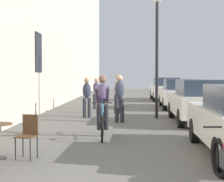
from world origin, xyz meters
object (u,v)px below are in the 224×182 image
pedestrian_near (120,96)px  pedestrian_furthest (96,91)px  street_lamp (157,40)px  parked_car_fourth (165,89)px  cyclist_on_bicycle (102,108)px  parked_car_second (199,100)px  parked_car_third (179,93)px  cafe_chair_mid_toward_street (28,133)px  pedestrian_far (118,92)px  pedestrian_mid (87,95)px

pedestrian_near → pedestrian_furthest: (-1.26, 5.13, -0.07)m
street_lamp → parked_car_fourth: size_ratio=1.10×
cyclist_on_bicycle → parked_car_second: (3.28, 3.26, -0.00)m
pedestrian_near → pedestrian_furthest: pedestrian_near is taller
cyclist_on_bicycle → parked_car_third: (3.39, 9.07, -0.01)m
cafe_chair_mid_toward_street → pedestrian_far: 9.02m
street_lamp → cyclist_on_bicycle: bearing=-112.2°
cyclist_on_bicycle → pedestrian_mid: bearing=101.4°
cafe_chair_mid_toward_street → parked_car_third: 12.54m
pedestrian_mid → parked_car_fourth: (4.30, 10.45, -0.09)m
pedestrian_far → parked_car_third: (3.11, 2.75, -0.18)m
cafe_chair_mid_toward_street → parked_car_third: (4.76, 11.60, 0.28)m
pedestrian_far → street_lamp: (1.58, -1.76, 2.13)m
pedestrian_furthest → pedestrian_far: bearing=-60.7°
pedestrian_furthest → parked_car_fourth: pedestrian_furthest is taller
street_lamp → parked_car_second: 3.00m
parked_car_fourth → pedestrian_mid: bearing=-112.4°
parked_car_second → parked_car_fourth: size_ratio=0.99×
pedestrian_near → pedestrian_mid: 1.95m
pedestrian_near → parked_car_fourth: 12.22m
pedestrian_far → pedestrian_furthest: size_ratio=1.08×
parked_car_fourth → street_lamp: bearing=-98.1°
pedestrian_near → pedestrian_far: 3.10m
pedestrian_near → parked_car_fourth: bearing=76.0°
cyclist_on_bicycle → pedestrian_near: size_ratio=1.02×
parked_car_fourth → cafe_chair_mid_toward_street: bearing=-105.0°
pedestrian_mid → cyclist_on_bicycle: bearing=-78.6°
pedestrian_near → pedestrian_mid: (-1.35, 1.41, -0.06)m
pedestrian_mid → pedestrian_near: bearing=-46.3°
pedestrian_near → pedestrian_far: bearing=92.3°
cafe_chair_mid_toward_street → parked_car_fourth: (4.73, 17.61, 0.30)m
pedestrian_far → pedestrian_furthest: pedestrian_far is taller
cafe_chair_mid_toward_street → pedestrian_mid: pedestrian_mid is taller
pedestrian_near → parked_car_second: pedestrian_near is taller
pedestrian_near → pedestrian_far: (-0.12, 3.10, 0.00)m
cyclist_on_bicycle → street_lamp: 5.44m
cyclist_on_bicycle → pedestrian_furthest: bearing=95.8°
pedestrian_far → parked_car_fourth: (3.08, 8.76, -0.16)m
pedestrian_far → parked_car_fourth: pedestrian_far is taller
parked_car_second → parked_car_third: 5.82m
pedestrian_far → street_lamp: 3.18m
pedestrian_mid → parked_car_second: bearing=-18.1°
pedestrian_near → pedestrian_far: pedestrian_far is taller
parked_car_fourth → parked_car_second: bearing=-90.4°
pedestrian_furthest → parked_car_second: (4.13, -5.10, -0.10)m
parked_car_third → cafe_chair_mid_toward_street: bearing=-112.3°
pedestrian_furthest → cyclist_on_bicycle: bearing=-84.2°
cafe_chair_mid_toward_street → parked_car_second: (4.64, 5.78, 0.29)m
pedestrian_mid → pedestrian_far: bearing=54.1°
pedestrian_mid → pedestrian_furthest: bearing=88.7°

